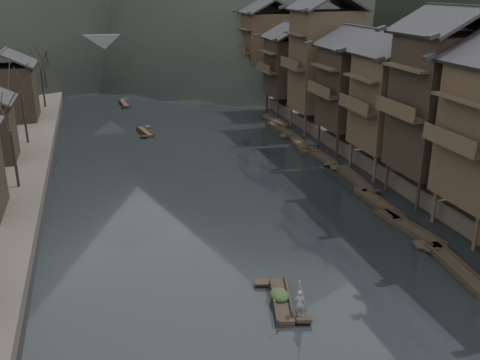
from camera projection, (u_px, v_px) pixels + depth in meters
name	position (u px, v px, depth m)	size (l,w,h in m)	color
water	(263.00, 254.00, 36.47)	(300.00, 300.00, 0.00)	black
right_bank	(402.00, 99.00, 81.12)	(40.00, 200.00, 1.80)	#2D2823
stilt_houses	(366.00, 69.00, 55.12)	(9.00, 67.60, 16.83)	black
bare_trees	(18.00, 105.00, 49.74)	(3.98, 73.68, 7.96)	black
moored_sampans	(333.00, 168.00, 52.91)	(3.29, 47.84, 0.47)	black
midriver_boats	(128.00, 99.00, 84.88)	(5.55, 40.39, 0.45)	black
stone_bridge	(146.00, 54.00, 99.86)	(40.00, 6.00, 9.00)	#4C4C4F
hero_sampan	(281.00, 300.00, 30.73)	(2.08, 5.05, 0.44)	black
cargo_heap	(279.00, 290.00, 30.72)	(1.10, 1.44, 0.66)	black
boatman	(300.00, 300.00, 28.94)	(0.58, 0.38, 1.60)	#58585A
bamboo_pole	(305.00, 257.00, 28.11)	(0.06, 0.06, 4.18)	#8C7A51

